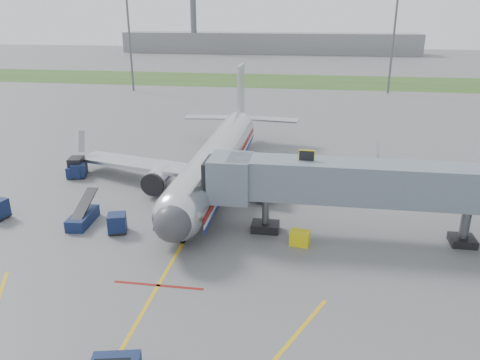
# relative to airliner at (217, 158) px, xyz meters

# --- Properties ---
(ground) EXTENTS (400.00, 400.00, 0.00)m
(ground) POSITION_rel_airliner_xyz_m (-0.00, -15.25, -2.65)
(ground) COLOR #565659
(ground) RESTS_ON ground
(grass_strip) EXTENTS (300.00, 25.00, 0.01)m
(grass_strip) POSITION_rel_airliner_xyz_m (-0.00, 74.75, -2.64)
(grass_strip) COLOR #2D4C1E
(grass_strip) RESTS_ON ground
(apron_markings) EXTENTS (21.52, 50.00, 0.01)m
(apron_markings) POSITION_rel_airliner_xyz_m (-0.00, -22.65, -2.64)
(apron_markings) COLOR gold
(apron_markings) RESTS_ON ground
(airliner) EXTENTS (32.10, 35.67, 10.25)m
(airliner) POSITION_rel_airliner_xyz_m (0.00, 0.00, 0.00)
(airliner) COLOR silver
(airliner) RESTS_ON ground
(jet_bridge) EXTENTS (25.30, 4.00, 6.90)m
(jet_bridge) POSITION_rel_airliner_xyz_m (12.86, -10.25, 1.82)
(jet_bridge) COLOR slate
(jet_bridge) RESTS_ON ground
(light_mast_left) EXTENTS (2.00, 0.44, 20.40)m
(light_mast_left) POSITION_rel_airliner_xyz_m (-30.00, 54.75, 8.13)
(light_mast_left) COLOR #595B60
(light_mast_left) RESTS_ON ground
(light_mast_right) EXTENTS (2.00, 0.44, 20.40)m
(light_mast_right) POSITION_rel_airliner_xyz_m (25.00, 59.75, 8.13)
(light_mast_right) COLOR #595B60
(light_mast_right) RESTS_ON ground
(distant_terminal) EXTENTS (120.00, 14.00, 8.00)m
(distant_terminal) POSITION_rel_airliner_xyz_m (-10.00, 154.75, 1.35)
(distant_terminal) COLOR slate
(distant_terminal) RESTS_ON ground
(control_tower) EXTENTS (4.00, 4.00, 30.00)m
(control_tower) POSITION_rel_airliner_xyz_m (-40.00, 149.75, 14.68)
(control_tower) COLOR #595B60
(control_tower) RESTS_ON ground
(baggage_tug) EXTENTS (1.96, 3.07, 2.00)m
(baggage_tug) POSITION_rel_airliner_xyz_m (-15.33, -0.04, -1.76)
(baggage_tug) COLOR #0D1C3A
(baggage_tug) RESTS_ON ground
(baggage_cart_a) EXTENTS (1.83, 1.83, 1.56)m
(baggage_cart_a) POSITION_rel_airliner_xyz_m (-5.62, -12.36, -1.85)
(baggage_cart_a) COLOR #0D1C3A
(baggage_cart_a) RESTS_ON ground
(baggage_cart_c) EXTENTS (1.80, 1.80, 1.51)m
(baggage_cart_c) POSITION_rel_airliner_xyz_m (-14.83, -0.67, -1.88)
(baggage_cart_c) COLOR #0D1C3A
(baggage_cart_c) RESTS_ON ground
(belt_loader) EXTENTS (1.74, 4.64, 2.23)m
(belt_loader) POSITION_rel_airliner_xyz_m (-9.12, -11.20, -2.09)
(belt_loader) COLOR #0D1C3A
(belt_loader) RESTS_ON ground
(ground_power_cart) EXTENTS (1.58, 1.20, 1.14)m
(ground_power_cart) POSITION_rel_airliner_xyz_m (8.82, -12.25, -2.08)
(ground_power_cart) COLOR yellow
(ground_power_cart) RESTS_ON ground
(ramp_worker) EXTENTS (0.79, 0.70, 1.81)m
(ramp_worker) POSITION_rel_airliner_xyz_m (-3.00, -8.57, -1.74)
(ramp_worker) COLOR #9AD619
(ramp_worker) RESTS_ON ground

